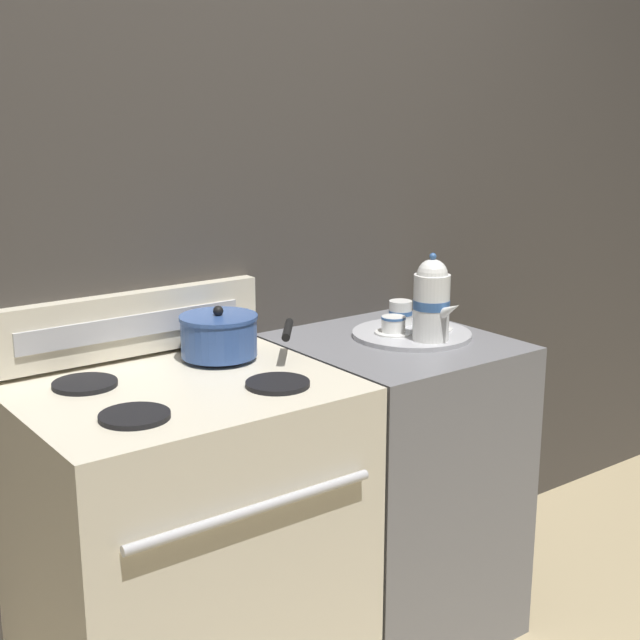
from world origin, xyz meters
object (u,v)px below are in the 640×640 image
at_px(teapot, 432,300).
at_px(stove, 188,553).
at_px(teacup_left, 393,325).
at_px(saucepan, 220,335).
at_px(teacup_right, 435,321).
at_px(serving_tray, 412,334).
at_px(creamer_jug, 400,312).

bearing_deg(teapot, stove, 173.28).
bearing_deg(teacup_left, teapot, -70.01).
distance_m(stove, teacup_left, 0.86).
bearing_deg(saucepan, teacup_right, -13.08).
height_order(serving_tray, teacup_left, teacup_left).
bearing_deg(creamer_jug, stove, -172.97).
bearing_deg(teacup_left, creamer_jug, 38.31).
distance_m(stove, teacup_right, 0.97).
bearing_deg(teacup_left, teacup_right, -16.38).
bearing_deg(teacup_right, saucepan, 166.92).
bearing_deg(creamer_jug, teapot, -105.05).
relative_size(serving_tray, teacup_left, 3.24).
bearing_deg(teacup_right, serving_tray, 163.89).
distance_m(teacup_left, teacup_right, 0.13).
height_order(stove, teacup_left, teacup_left).
bearing_deg(serving_tray, creamer_jug, 68.94).
height_order(teapot, teacup_right, teapot).
bearing_deg(teapot, teacup_right, 41.21).
relative_size(serving_tray, teapot, 1.40).
xyz_separation_m(stove, saucepan, (0.19, 0.14, 0.52)).
xyz_separation_m(teacup_left, teacup_right, (0.13, -0.04, 0.00)).
height_order(serving_tray, teapot, teapot).
bearing_deg(stove, teacup_left, 2.11).
bearing_deg(serving_tray, stove, -179.34).
relative_size(teacup_left, teacup_right, 1.00).
bearing_deg(teacup_right, teacup_left, 163.62).
xyz_separation_m(teacup_left, creamer_jug, (0.09, 0.07, 0.01)).
bearing_deg(serving_tray, teacup_right, -16.11).
height_order(saucepan, teacup_left, saucepan).
xyz_separation_m(stove, teacup_left, (0.71, 0.03, 0.49)).
xyz_separation_m(stove, serving_tray, (0.77, 0.01, 0.46)).
relative_size(stove, teacup_right, 8.46).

